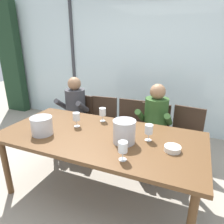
{
  "coord_description": "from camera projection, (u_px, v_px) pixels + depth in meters",
  "views": [
    {
      "loc": [
        0.91,
        -1.79,
        1.77
      ],
      "look_at": [
        0.0,
        0.35,
        0.93
      ],
      "focal_mm": 32.52,
      "sensor_mm": 36.0,
      "label": 1
    }
  ],
  "objects": [
    {
      "name": "wine_glass_by_right_taster",
      "position": [
        149.0,
        130.0,
        2.07
      ],
      "size": [
        0.08,
        0.08,
        0.17
      ],
      "color": "silver",
      "rests_on": "dining_table"
    },
    {
      "name": "chair_right_of_center",
      "position": [
        153.0,
        130.0,
        2.95
      ],
      "size": [
        0.45,
        0.45,
        0.89
      ],
      "rotation": [
        0.0,
        0.0,
        -0.02
      ],
      "color": "#332319",
      "rests_on": "ground"
    },
    {
      "name": "person_charcoal_jacket",
      "position": [
        73.0,
        110.0,
        3.27
      ],
      "size": [
        0.48,
        0.62,
        1.21
      ],
      "rotation": [
        0.0,
        0.0,
        0.06
      ],
      "color": "#38383D",
      "rests_on": "ground"
    },
    {
      "name": "window_mullion_left",
      "position": [
        74.0,
        61.0,
        4.49
      ],
      "size": [
        0.06,
        0.06,
        2.6
      ],
      "primitive_type": "cube",
      "color": "#38383D",
      "rests_on": "ground"
    },
    {
      "name": "chair_left_of_center",
      "position": [
        102.0,
        120.0,
        3.29
      ],
      "size": [
        0.48,
        0.48,
        0.89
      ],
      "rotation": [
        0.0,
        0.0,
        0.09
      ],
      "color": "#332319",
      "rests_on": "ground"
    },
    {
      "name": "wine_glass_center_pour",
      "position": [
        76.0,
        117.0,
        2.4
      ],
      "size": [
        0.08,
        0.08,
        0.17
      ],
      "color": "silver",
      "rests_on": "dining_table"
    },
    {
      "name": "hillside_vineyard",
      "position": [
        171.0,
        66.0,
        7.2
      ],
      "size": [
        13.43,
        2.4,
        1.69
      ],
      "primitive_type": "cube",
      "color": "#477A38",
      "rests_on": "ground"
    },
    {
      "name": "wine_glass_near_bucket",
      "position": [
        123.0,
        148.0,
        1.73
      ],
      "size": [
        0.08,
        0.08,
        0.17
      ],
      "color": "silver",
      "rests_on": "dining_table"
    },
    {
      "name": "curtain_heavy_drape",
      "position": [
        11.0,
        59.0,
        4.97
      ],
      "size": [
        0.56,
        0.2,
        2.6
      ],
      "primitive_type": "cube",
      "color": "#1E3823",
      "rests_on": "ground"
    },
    {
      "name": "ice_bucket_secondary",
      "position": [
        42.0,
        125.0,
        2.21
      ],
      "size": [
        0.24,
        0.24,
        0.2
      ],
      "color": "#B7B7BC",
      "rests_on": "dining_table"
    },
    {
      "name": "ground",
      "position": [
        127.0,
        152.0,
        3.36
      ],
      "size": [
        14.0,
        14.0,
        0.0
      ],
      "primitive_type": "plane",
      "color": "#9E9384"
    },
    {
      "name": "tasting_bowl",
      "position": [
        172.0,
        149.0,
        1.9
      ],
      "size": [
        0.15,
        0.15,
        0.05
      ],
      "primitive_type": "cylinder",
      "color": "silver",
      "rests_on": "dining_table"
    },
    {
      "name": "person_olive_shirt",
      "position": [
        154.0,
        122.0,
        2.79
      ],
      "size": [
        0.47,
        0.62,
        1.21
      ],
      "rotation": [
        0.0,
        0.0,
        -0.03
      ],
      "color": "#2D5123",
      "rests_on": "ground"
    },
    {
      "name": "chair_near_curtain",
      "position": [
        79.0,
        117.0,
        3.43
      ],
      "size": [
        0.5,
        0.5,
        0.89
      ],
      "rotation": [
        0.0,
        0.0,
        -0.15
      ],
      "color": "#332319",
      "rests_on": "ground"
    },
    {
      "name": "window_glass_panel",
      "position": [
        148.0,
        65.0,
        3.9
      ],
      "size": [
        7.43,
        0.03,
        2.6
      ],
      "primitive_type": "cube",
      "color": "silver",
      "rests_on": "ground"
    },
    {
      "name": "wine_glass_by_left_taster",
      "position": [
        103.0,
        112.0,
        2.56
      ],
      "size": [
        0.08,
        0.08,
        0.17
      ],
      "color": "silver",
      "rests_on": "dining_table"
    },
    {
      "name": "chair_near_window_right",
      "position": [
        185.0,
        134.0,
        2.81
      ],
      "size": [
        0.5,
        0.5,
        0.89
      ],
      "rotation": [
        0.0,
        0.0,
        -0.14
      ],
      "color": "#332319",
      "rests_on": "ground"
    },
    {
      "name": "chair_center",
      "position": [
        130.0,
        124.0,
        3.14
      ],
      "size": [
        0.45,
        0.45,
        0.89
      ],
      "rotation": [
        0.0,
        0.0,
        0.03
      ],
      "color": "#332319",
      "rests_on": "ground"
    },
    {
      "name": "ice_bucket_primary",
      "position": [
        124.0,
        131.0,
        2.03
      ],
      "size": [
        0.23,
        0.23,
        0.24
      ],
      "color": "#B7B7BC",
      "rests_on": "dining_table"
    },
    {
      "name": "dining_table",
      "position": [
        100.0,
        141.0,
        2.25
      ],
      "size": [
        2.23,
        1.06,
        0.78
      ],
      "color": "brown",
      "rests_on": "ground"
    }
  ]
}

